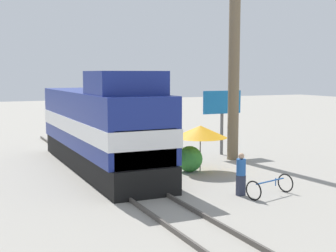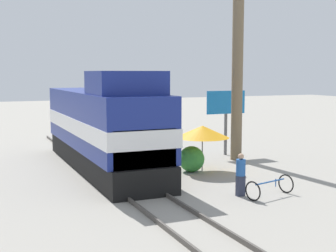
{
  "view_description": "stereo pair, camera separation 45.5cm",
  "coord_description": "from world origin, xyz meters",
  "px_view_note": "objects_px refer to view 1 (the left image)",
  "views": [
    {
      "loc": [
        -6.19,
        -16.97,
        4.45
      ],
      "look_at": [
        1.2,
        -1.07,
        2.46
      ],
      "focal_mm": 50.0,
      "sensor_mm": 36.0,
      "label": 1
    },
    {
      "loc": [
        -5.77,
        -17.16,
        4.45
      ],
      "look_at": [
        1.2,
        -1.07,
        2.46
      ],
      "focal_mm": 50.0,
      "sensor_mm": 36.0,
      "label": 2
    }
  ],
  "objects_px": {
    "billboard_sign": "(222,106)",
    "person_bystander": "(241,173)",
    "vendor_umbrella": "(200,132)",
    "bicycle": "(270,186)",
    "locomotive": "(101,128)",
    "utility_pole": "(234,49)"
  },
  "relations": [
    {
      "from": "utility_pole",
      "to": "billboard_sign",
      "type": "relative_size",
      "value": 3.21
    },
    {
      "from": "billboard_sign",
      "to": "person_bystander",
      "type": "height_order",
      "value": "billboard_sign"
    },
    {
      "from": "billboard_sign",
      "to": "person_bystander",
      "type": "distance_m",
      "value": 8.86
    },
    {
      "from": "vendor_umbrella",
      "to": "bicycle",
      "type": "distance_m",
      "value": 5.14
    },
    {
      "from": "utility_pole",
      "to": "billboard_sign",
      "type": "xyz_separation_m",
      "value": [
        0.23,
        1.48,
        -2.98
      ]
    },
    {
      "from": "billboard_sign",
      "to": "bicycle",
      "type": "relative_size",
      "value": 1.76
    },
    {
      "from": "bicycle",
      "to": "person_bystander",
      "type": "bearing_deg",
      "value": 45.66
    },
    {
      "from": "utility_pole",
      "to": "person_bystander",
      "type": "distance_m",
      "value": 8.7
    },
    {
      "from": "locomotive",
      "to": "bicycle",
      "type": "relative_size",
      "value": 6.05
    },
    {
      "from": "locomotive",
      "to": "bicycle",
      "type": "distance_m",
      "value": 8.37
    },
    {
      "from": "utility_pole",
      "to": "vendor_umbrella",
      "type": "bearing_deg",
      "value": -147.64
    },
    {
      "from": "utility_pole",
      "to": "vendor_umbrella",
      "type": "relative_size",
      "value": 4.62
    },
    {
      "from": "locomotive",
      "to": "billboard_sign",
      "type": "height_order",
      "value": "locomotive"
    },
    {
      "from": "locomotive",
      "to": "bicycle",
      "type": "bearing_deg",
      "value": -59.54
    },
    {
      "from": "person_bystander",
      "to": "billboard_sign",
      "type": "bearing_deg",
      "value": 63.22
    },
    {
      "from": "billboard_sign",
      "to": "vendor_umbrella",
      "type": "bearing_deg",
      "value": -133.53
    },
    {
      "from": "vendor_umbrella",
      "to": "utility_pole",
      "type": "bearing_deg",
      "value": 32.36
    },
    {
      "from": "utility_pole",
      "to": "billboard_sign",
      "type": "bearing_deg",
      "value": 81.06
    },
    {
      "from": "utility_pole",
      "to": "vendor_umbrella",
      "type": "height_order",
      "value": "utility_pole"
    },
    {
      "from": "billboard_sign",
      "to": "bicycle",
      "type": "bearing_deg",
      "value": -109.89
    },
    {
      "from": "billboard_sign",
      "to": "person_bystander",
      "type": "bearing_deg",
      "value": -116.78
    },
    {
      "from": "locomotive",
      "to": "bicycle",
      "type": "height_order",
      "value": "locomotive"
    }
  ]
}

